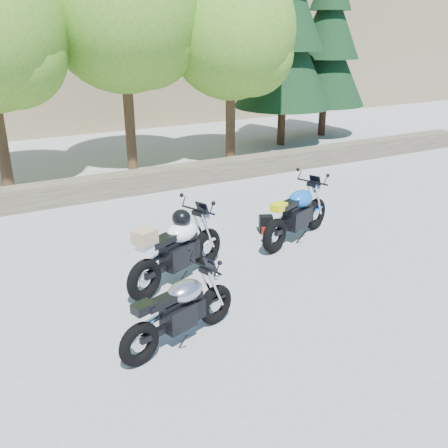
% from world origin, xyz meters
% --- Properties ---
extents(ground, '(90.00, 90.00, 0.00)m').
position_xyz_m(ground, '(0.00, 0.00, 0.00)').
color(ground, gray).
rests_on(ground, ground).
extents(stone_wall, '(22.00, 0.55, 0.50)m').
position_xyz_m(stone_wall, '(0.00, 5.50, 0.25)').
color(stone_wall, '#4C3F33').
rests_on(stone_wall, ground).
extents(tree_decid_mid, '(4.08, 4.08, 6.24)m').
position_xyz_m(tree_decid_mid, '(0.91, 7.54, 4.04)').
color(tree_decid_mid, '#382314').
rests_on(tree_decid_mid, ground).
extents(tree_decid_right, '(3.54, 3.54, 5.41)m').
position_xyz_m(tree_decid_right, '(3.71, 6.94, 3.50)').
color(tree_decid_right, '#382314').
rests_on(tree_decid_right, ground).
extents(conifer_near, '(3.17, 3.17, 7.06)m').
position_xyz_m(conifer_near, '(6.20, 8.20, 3.68)').
color(conifer_near, '#382314').
rests_on(conifer_near, ground).
extents(conifer_far, '(2.82, 2.82, 6.27)m').
position_xyz_m(conifer_far, '(8.40, 8.80, 3.27)').
color(conifer_far, '#382314').
rests_on(conifer_far, ground).
extents(silver_bike, '(1.77, 0.75, 0.91)m').
position_xyz_m(silver_bike, '(-1.30, -0.65, 0.44)').
color(silver_bike, black).
rests_on(silver_bike, ground).
extents(white_bike, '(1.96, 1.04, 1.16)m').
position_xyz_m(white_bike, '(-0.70, 0.86, 0.57)').
color(white_bike, black).
rests_on(white_bike, ground).
extents(blue_bike, '(1.96, 0.97, 1.03)m').
position_xyz_m(blue_bike, '(1.90, 1.33, 0.50)').
color(blue_bike, black).
rests_on(blue_bike, ground).
extents(backpack, '(0.30, 0.29, 0.34)m').
position_xyz_m(backpack, '(1.59, 1.89, 0.17)').
color(backpack, black).
rests_on(backpack, ground).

